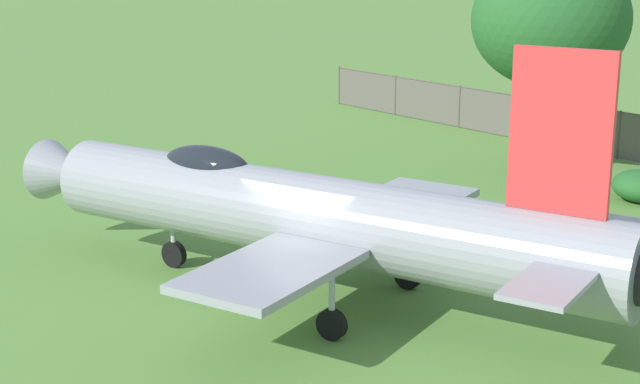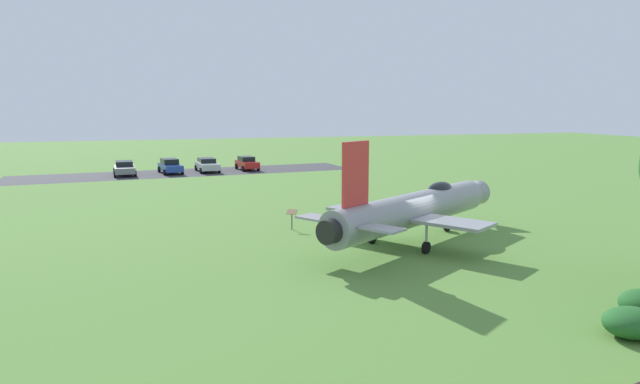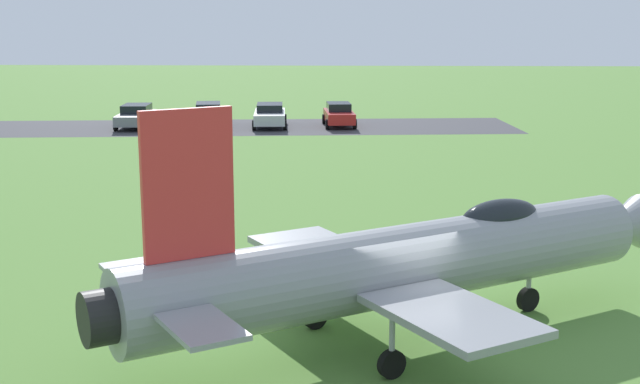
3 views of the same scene
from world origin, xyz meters
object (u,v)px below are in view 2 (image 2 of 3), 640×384
object	(u,v)px
parked_car_silver	(207,165)
parked_car_red	(247,163)
display_jet	(416,208)
parked_car_blue	(170,166)
shrub_near_fence	(631,323)
parked_car_gray	(124,168)
info_plaque	(292,215)

from	to	relation	value
parked_car_silver	parked_car_red	bearing A→B (deg)	90.41
display_jet	parked_car_blue	xyz separation A→B (m)	(-35.56, -10.51, -1.03)
parked_car_red	parked_car_silver	size ratio (longest dim) A/B	0.88
parked_car_silver	parked_car_blue	distance (m)	3.93
parked_car_silver	display_jet	bearing A→B (deg)	6.01
shrub_near_fence	parked_car_blue	xyz separation A→B (m)	(-48.50, -11.13, 0.33)
parked_car_silver	parked_car_gray	world-z (taller)	parked_car_silver
display_jet	parked_car_silver	xyz separation A→B (m)	(-35.89, -6.59, -1.05)
shrub_near_fence	display_jet	bearing A→B (deg)	-177.24
parked_car_blue	parked_car_gray	distance (m)	4.61
parked_car_silver	shrub_near_fence	bearing A→B (deg)	4.01
parked_car_red	display_jet	bearing A→B (deg)	-2.87
shrub_near_fence	parked_car_silver	xyz separation A→B (m)	(-48.83, -7.21, 0.31)
info_plaque	parked_car_red	world-z (taller)	parked_car_red
shrub_near_fence	info_plaque	bearing A→B (deg)	-161.64
parked_car_red	parked_car_silver	bearing A→B (deg)	-91.44
display_jet	info_plaque	world-z (taller)	display_jet
parked_car_silver	parked_car_gray	size ratio (longest dim) A/B	1.05
info_plaque	parked_car_red	bearing A→B (deg)	174.18
info_plaque	parked_car_blue	xyz separation A→B (m)	(-30.57, -5.18, -0.06)
parked_car_silver	info_plaque	bearing A→B (deg)	-2.06
display_jet	parked_car_silver	bearing A→B (deg)	68.62
parked_car_red	parked_car_gray	bearing A→B (deg)	-91.40
shrub_near_fence	parked_car_red	distance (m)	49.28
display_jet	shrub_near_fence	bearing A→B (deg)	-119.03
info_plaque	parked_car_gray	xyz separation A→B (m)	(-30.17, -9.77, -0.09)
display_jet	parked_car_blue	size ratio (longest dim) A/B	2.82
parked_car_red	parked_car_blue	xyz separation A→B (m)	(0.70, -8.37, 0.02)
display_jet	parked_car_gray	size ratio (longest dim) A/B	2.97
display_jet	parked_car_silver	world-z (taller)	display_jet
display_jet	parked_car_silver	distance (m)	36.51
info_plaque	parked_car_gray	world-z (taller)	parked_car_gray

